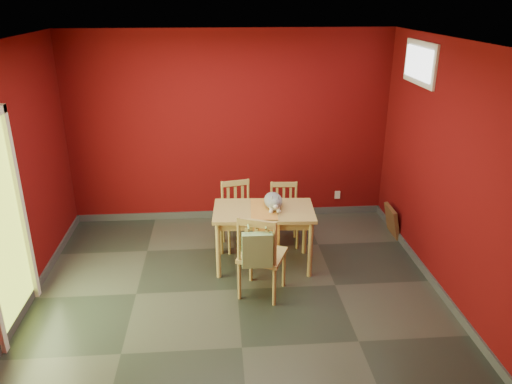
{
  "coord_description": "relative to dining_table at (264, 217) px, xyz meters",
  "views": [
    {
      "loc": [
        -0.17,
        -4.83,
        3.11
      ],
      "look_at": [
        0.25,
        0.45,
        1.0
      ],
      "focal_mm": 35.0,
      "sensor_mm": 36.0,
      "label": 1
    }
  ],
  "objects": [
    {
      "name": "ground",
      "position": [
        -0.35,
        -0.54,
        -0.65
      ],
      "size": [
        4.5,
        4.5,
        0.0
      ],
      "primitive_type": "plane",
      "color": "#2D342D",
      "rests_on": "ground"
    },
    {
      "name": "room_shell",
      "position": [
        -0.35,
        -0.54,
        -0.6
      ],
      "size": [
        4.5,
        4.5,
        4.5
      ],
      "color": "#5C090A",
      "rests_on": "ground"
    },
    {
      "name": "doorway",
      "position": [
        -2.58,
        -0.94,
        0.48
      ],
      "size": [
        0.06,
        1.01,
        2.13
      ],
      "color": "#B7D838",
      "rests_on": "ground"
    },
    {
      "name": "window",
      "position": [
        1.88,
        0.46,
        1.7
      ],
      "size": [
        0.05,
        0.9,
        0.5
      ],
      "color": "white",
      "rests_on": "room_shell"
    },
    {
      "name": "outlet_plate",
      "position": [
        1.25,
        1.45,
        -0.35
      ],
      "size": [
        0.08,
        0.02,
        0.12
      ],
      "primitive_type": "cube",
      "color": "silver",
      "rests_on": "room_shell"
    },
    {
      "name": "dining_table",
      "position": [
        0.0,
        0.0,
        0.0
      ],
      "size": [
        1.22,
        0.76,
        0.74
      ],
      "color": "tan",
      "rests_on": "ground"
    },
    {
      "name": "table_runner",
      "position": [
        -0.0,
        -0.11,
        0.04
      ],
      "size": [
        0.34,
        0.65,
        0.32
      ],
      "color": "#C07C31",
      "rests_on": "dining_table"
    },
    {
      "name": "chair_far_left",
      "position": [
        -0.28,
        0.54,
        -0.2
      ],
      "size": [
        0.48,
        0.48,
        0.87
      ],
      "color": "tan",
      "rests_on": "ground"
    },
    {
      "name": "chair_far_right",
      "position": [
        0.33,
        0.59,
        -0.23
      ],
      "size": [
        0.4,
        0.4,
        0.81
      ],
      "color": "tan",
      "rests_on": "ground"
    },
    {
      "name": "chair_near",
      "position": [
        -0.09,
        -0.66,
        -0.15
      ],
      "size": [
        0.6,
        0.6,
        0.98
      ],
      "color": "tan",
      "rests_on": "ground"
    },
    {
      "name": "tote_bag",
      "position": [
        -0.15,
        -0.88,
        0.03
      ],
      "size": [
        0.31,
        0.19,
        0.44
      ],
      "color": "#83B070",
      "rests_on": "chair_near"
    },
    {
      "name": "cat",
      "position": [
        0.12,
        0.06,
        0.21
      ],
      "size": [
        0.24,
        0.46,
        0.23
      ],
      "primitive_type": null,
      "rotation": [
        0.0,
        0.0,
        0.01
      ],
      "color": "slate",
      "rests_on": "table_runner"
    },
    {
      "name": "picture_frame",
      "position": [
        1.84,
        0.69,
        -0.44
      ],
      "size": [
        0.14,
        0.41,
        0.41
      ],
      "color": "brown",
      "rests_on": "ground"
    }
  ]
}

